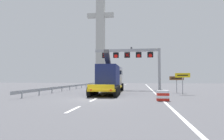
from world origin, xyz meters
TOP-DOWN VIEW (x-y plane):
  - ground at (0.00, 0.00)m, footprint 112.00×112.00m
  - lane_markings at (0.12, 20.78)m, footprint 0.20×56.16m
  - edge_line_right at (6.20, 12.00)m, footprint 0.20×63.00m
  - overhead_lane_gantry at (3.62, 14.73)m, footprint 11.20×0.90m
  - heavy_haul_truck_yellow at (0.28, 8.94)m, footprint 3.31×14.12m
  - exit_sign_yellow at (9.29, 6.27)m, footprint 1.74×0.15m
  - tourist_info_sign_brown at (9.09, 8.87)m, footprint 1.84×0.15m
  - crash_barrier_striped at (6.15, -0.65)m, footprint 1.03×0.57m
  - guardrail_left at (-7.05, 14.04)m, footprint 0.13×32.08m
  - bridge_pylon_distant at (-8.62, 45.31)m, footprint 9.00×2.00m

SIDE VIEW (x-z plane):
  - ground at x=0.00m, z-range 0.00..0.00m
  - edge_line_right at x=6.20m, z-range 0.00..0.01m
  - lane_markings at x=0.12m, z-range 0.00..0.01m
  - crash_barrier_striped at x=6.15m, z-range 0.00..0.90m
  - guardrail_left at x=-7.05m, z-range 0.18..0.94m
  - tourist_info_sign_brown at x=9.09m, z-range 0.61..2.78m
  - exit_sign_yellow at x=9.29m, z-range 0.70..3.23m
  - heavy_haul_truck_yellow at x=0.28m, z-range -0.66..4.64m
  - overhead_lane_gantry at x=3.62m, z-range 1.95..9.10m
  - bridge_pylon_distant at x=-8.62m, z-range 0.39..37.70m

